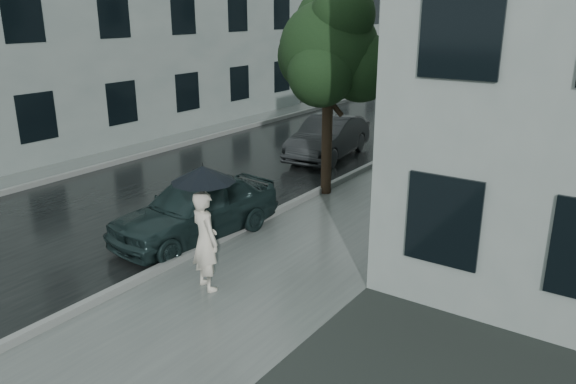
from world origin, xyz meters
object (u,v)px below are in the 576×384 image
Objects in this scene: pedestrian at (205,240)px; car_far at (329,137)px; street_tree at (331,49)px; lamp_post at (414,59)px; car_near at (196,208)px.

car_far is at bearing -52.43° from pedestrian.
street_tree is at bearing -60.21° from pedestrian.
pedestrian is 0.33× the size of lamp_post.
lamp_post reaches higher than car_near.
street_tree reaches higher than car_far.
car_far is (-2.97, 9.33, -0.24)m from pedestrian.
pedestrian is 12.29m from lamp_post.
pedestrian is 9.79m from car_far.
lamp_post reaches higher than street_tree.
car_far is (-1.16, 7.68, 0.01)m from car_near.
lamp_post is 4.08m from car_far.
street_tree is 4.92m from car_far.
street_tree is 1.31× the size of car_far.
pedestrian is 0.34× the size of street_tree.
lamp_post reaches higher than car_far.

